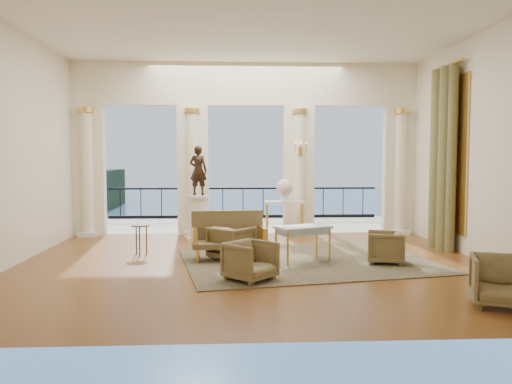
{
  "coord_description": "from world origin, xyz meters",
  "views": [
    {
      "loc": [
        -0.4,
        -9.36,
        2.05
      ],
      "look_at": [
        0.1,
        0.6,
        1.35
      ],
      "focal_mm": 35.0,
      "sensor_mm": 36.0,
      "label": 1
    }
  ],
  "objects": [
    {
      "name": "rug",
      "position": [
        1.08,
        0.36,
        0.01
      ],
      "size": [
        5.34,
        4.5,
        0.02
      ],
      "primitive_type": "cube",
      "rotation": [
        0.0,
        0.0,
        0.18
      ],
      "color": "#30341B",
      "rests_on": "ground"
    },
    {
      "name": "armchair_a",
      "position": [
        -0.08,
        -1.2,
        0.36
      ],
      "size": [
        0.96,
        0.96,
        0.72
      ],
      "primitive_type": "imported",
      "rotation": [
        0.0,
        0.0,
        0.79
      ],
      "color": "#453B21",
      "rests_on": "ground"
    },
    {
      "name": "console_table",
      "position": [
        0.94,
        3.05,
        0.78
      ],
      "size": [
        1.03,
        0.5,
        0.95
      ],
      "rotation": [
        0.0,
        0.0,
        -0.11
      ],
      "color": "silver",
      "rests_on": "ground"
    },
    {
      "name": "balustrade",
      "position": [
        0.0,
        7.4,
        0.41
      ],
      "size": [
        9.0,
        0.06,
        1.03
      ],
      "color": "black",
      "rests_on": "terrace"
    },
    {
      "name": "floor",
      "position": [
        0.0,
        0.0,
        0.0
      ],
      "size": [
        9.0,
        9.0,
        0.0
      ],
      "primitive_type": "plane",
      "color": "#543016",
      "rests_on": "ground"
    },
    {
      "name": "pedestal",
      "position": [
        -1.2,
        2.85,
        0.54
      ],
      "size": [
        0.61,
        0.61,
        1.13
      ],
      "color": "silver",
      "rests_on": "ground"
    },
    {
      "name": "urn",
      "position": [
        0.94,
        3.05,
        1.26
      ],
      "size": [
        0.42,
        0.42,
        0.55
      ],
      "color": "white",
      "rests_on": "console_table"
    },
    {
      "name": "armchair_c",
      "position": [
        2.57,
        0.02,
        0.35
      ],
      "size": [
        0.78,
        0.81,
        0.69
      ],
      "primitive_type": "imported",
      "rotation": [
        0.0,
        0.0,
        -1.84
      ],
      "color": "#453B21",
      "rests_on": "ground"
    },
    {
      "name": "game_table",
      "position": [
        1.0,
        0.23,
        0.63
      ],
      "size": [
        1.17,
        0.92,
        0.71
      ],
      "rotation": [
        0.0,
        0.0,
        0.4
      ],
      "color": "#A4C2D3",
      "rests_on": "ground"
    },
    {
      "name": "headland",
      "position": [
        -30.0,
        70.0,
        -3.0
      ],
      "size": [
        22.0,
        18.0,
        6.0
      ],
      "primitive_type": "cube",
      "color": "black",
      "rests_on": "sea"
    },
    {
      "name": "room_walls",
      "position": [
        0.0,
        -1.12,
        2.88
      ],
      "size": [
        9.0,
        9.0,
        9.0
      ],
      "color": "white",
      "rests_on": "ground"
    },
    {
      "name": "sea",
      "position": [
        0.0,
        60.0,
        -6.0
      ],
      "size": [
        160.0,
        160.0,
        0.0
      ],
      "primitive_type": "plane",
      "color": "#2A5186",
      "rests_on": "ground"
    },
    {
      "name": "armchair_b",
      "position": [
        3.3,
        -2.8,
        0.39
      ],
      "size": [
        0.95,
        0.92,
        0.77
      ],
      "primitive_type": "imported",
      "rotation": [
        0.0,
        0.0,
        -0.37
      ],
      "color": "#453B21",
      "rests_on": "ground"
    },
    {
      "name": "armchair_d",
      "position": [
        -0.39,
        0.52,
        0.38
      ],
      "size": [
        1.0,
        1.0,
        0.75
      ],
      "primitive_type": "imported",
      "rotation": [
        0.0,
        0.0,
        2.43
      ],
      "color": "#453B21",
      "rests_on": "ground"
    },
    {
      "name": "terrace",
      "position": [
        0.0,
        5.8,
        -0.05
      ],
      "size": [
        10.0,
        3.6,
        0.1
      ],
      "primitive_type": "cube",
      "color": "beige",
      "rests_on": "ground"
    },
    {
      "name": "arcade",
      "position": [
        -0.0,
        3.82,
        2.58
      ],
      "size": [
        9.0,
        0.56,
        4.5
      ],
      "color": "#F0E4C0",
      "rests_on": "ground"
    },
    {
      "name": "palm_tree",
      "position": [
        2.0,
        6.6,
        4.09
      ],
      "size": [
        2.0,
        2.0,
        4.5
      ],
      "color": "#4C3823",
      "rests_on": "terrace"
    },
    {
      "name": "side_table",
      "position": [
        -2.3,
        1.14,
        0.54
      ],
      "size": [
        0.39,
        0.39,
        0.63
      ],
      "color": "black",
      "rests_on": "ground"
    },
    {
      "name": "settee",
      "position": [
        -0.46,
        0.58,
        0.48
      ],
      "size": [
        1.52,
        0.79,
        0.97
      ],
      "rotation": [
        0.0,
        0.0,
        0.12
      ],
      "color": "#453B21",
      "rests_on": "ground"
    },
    {
      "name": "window_frame",
      "position": [
        4.47,
        1.5,
        2.1
      ],
      "size": [
        0.04,
        1.6,
        3.4
      ],
      "primitive_type": "cube",
      "color": "gold",
      "rests_on": "room_walls"
    },
    {
      "name": "statue",
      "position": [
        -1.2,
        2.85,
        1.73
      ],
      "size": [
        0.5,
        0.4,
        1.2
      ],
      "primitive_type": "imported",
      "rotation": [
        0.0,
        0.0,
        2.87
      ],
      "color": "black",
      "rests_on": "pedestal"
    },
    {
      "name": "curtain",
      "position": [
        4.28,
        1.5,
        2.02
      ],
      "size": [
        0.33,
        1.4,
        4.09
      ],
      "color": "brown",
      "rests_on": "ground"
    },
    {
      "name": "wall_sconce",
      "position": [
        1.4,
        3.51,
        2.23
      ],
      "size": [
        0.3,
        0.11,
        0.33
      ],
      "color": "gold",
      "rests_on": "arcade"
    }
  ]
}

